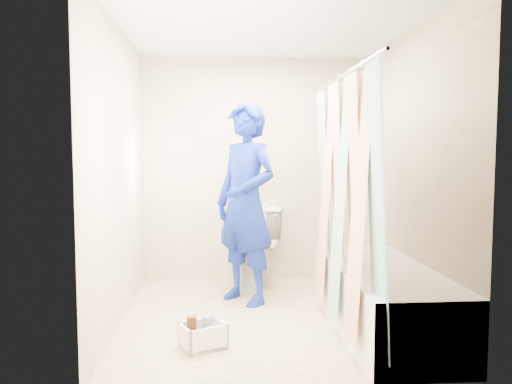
{
  "coord_description": "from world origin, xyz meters",
  "views": [
    {
      "loc": [
        -0.41,
        -4.09,
        1.38
      ],
      "look_at": [
        -0.07,
        0.34,
        1.03
      ],
      "focal_mm": 35.0,
      "sensor_mm": 36.0,
      "label": 1
    }
  ],
  "objects": [
    {
      "name": "wall_front",
      "position": [
        0.0,
        -1.3,
        1.2
      ],
      "size": [
        2.4,
        0.02,
        2.4
      ],
      "primitive_type": "cube",
      "color": "#C2B895",
      "rests_on": "ground"
    },
    {
      "name": "ceiling",
      "position": [
        0.0,
        0.0,
        2.4
      ],
      "size": [
        2.4,
        2.6,
        0.02
      ],
      "primitive_type": "cube",
      "color": "silver",
      "rests_on": "wall_back"
    },
    {
      "name": "wall_back",
      "position": [
        0.0,
        1.3,
        1.2
      ],
      "size": [
        2.4,
        0.02,
        2.4
      ],
      "primitive_type": "cube",
      "color": "#C2B895",
      "rests_on": "ground"
    },
    {
      "name": "bathtub",
      "position": [
        0.85,
        -0.43,
        0.27
      ],
      "size": [
        0.7,
        1.75,
        0.5
      ],
      "color": "white",
      "rests_on": "ground"
    },
    {
      "name": "wall_right",
      "position": [
        1.2,
        0.0,
        1.2
      ],
      "size": [
        0.02,
        2.6,
        2.4
      ],
      "primitive_type": "cube",
      "color": "#C2B895",
      "rests_on": "ground"
    },
    {
      "name": "tank_lid",
      "position": [
        -0.07,
        0.86,
        0.47
      ],
      "size": [
        0.54,
        0.35,
        0.04
      ],
      "primitive_type": "cube",
      "rotation": [
        0.0,
        0.0,
        -0.3
      ],
      "color": "silver",
      "rests_on": "toilet"
    },
    {
      "name": "wall_left",
      "position": [
        -1.2,
        0.0,
        1.2
      ],
      "size": [
        0.02,
        2.6,
        2.4
      ],
      "primitive_type": "cube",
      "color": "#C2B895",
      "rests_on": "ground"
    },
    {
      "name": "curtain_rod",
      "position": [
        0.52,
        -0.43,
        1.95
      ],
      "size": [
        0.02,
        1.9,
        0.02
      ],
      "primitive_type": "cylinder",
      "rotation": [
        1.57,
        0.0,
        0.0
      ],
      "color": "silver",
      "rests_on": "wall_back"
    },
    {
      "name": "shower_curtain",
      "position": [
        0.52,
        -0.43,
        1.02
      ],
      "size": [
        0.06,
        1.75,
        1.8
      ],
      "primitive_type": "cube",
      "color": "white",
      "rests_on": "curtain_rod"
    },
    {
      "name": "floor",
      "position": [
        0.0,
        0.0,
        0.0
      ],
      "size": [
        2.6,
        2.6,
        0.0
      ],
      "primitive_type": "plane",
      "color": "tan",
      "rests_on": "ground"
    },
    {
      "name": "tank_internals",
      "position": [
        -0.02,
        1.2,
        0.8
      ],
      "size": [
        0.19,
        0.09,
        0.26
      ],
      "color": "black",
      "rests_on": "toilet"
    },
    {
      "name": "cleaning_caddy",
      "position": [
        -0.52,
        -0.64,
        0.08
      ],
      "size": [
        0.37,
        0.34,
        0.23
      ],
      "rotation": [
        0.0,
        0.0,
        0.43
      ],
      "color": "white",
      "rests_on": "ground"
    },
    {
      "name": "plumber",
      "position": [
        -0.16,
        0.45,
        0.92
      ],
      "size": [
        0.78,
        0.79,
        1.84
      ],
      "primitive_type": "imported",
      "rotation": [
        0.0,
        0.0,
        -0.83
      ],
      "color": "#0F1D9F",
      "rests_on": "ground"
    },
    {
      "name": "toilet",
      "position": [
        -0.03,
        0.98,
        0.4
      ],
      "size": [
        0.66,
        0.89,
        0.81
      ],
      "primitive_type": "imported",
      "rotation": [
        0.0,
        0.0,
        -0.3
      ],
      "color": "silver",
      "rests_on": "ground"
    }
  ]
}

